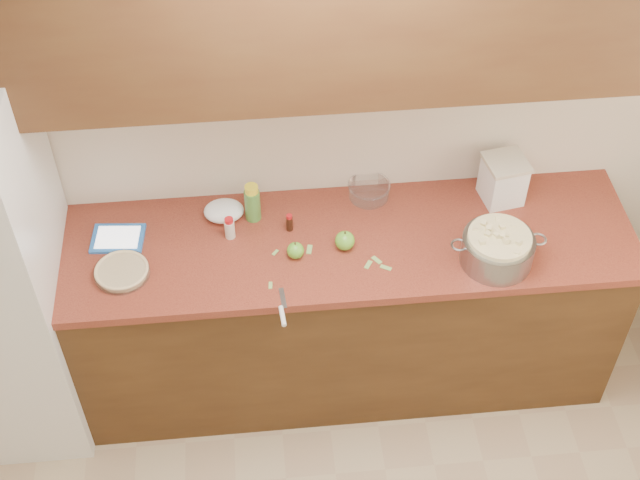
{
  "coord_description": "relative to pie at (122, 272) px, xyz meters",
  "views": [
    {
      "loc": [
        -0.27,
        -1.09,
        3.62
      ],
      "look_at": [
        -0.02,
        1.43,
        0.98
      ],
      "focal_mm": 50.0,
      "sensor_mm": 36.0,
      "label": 1
    }
  ],
  "objects": [
    {
      "name": "counter_run",
      "position": [
        0.83,
        0.11,
        -0.48
      ],
      "size": [
        2.64,
        0.68,
        0.92
      ],
      "color": "#4B2E15",
      "rests_on": "ground"
    },
    {
      "name": "upper_cabinets",
      "position": [
        0.83,
        0.26,
        1.01
      ],
      "size": [
        2.6,
        0.34,
        0.7
      ],
      "primitive_type": "cube",
      "color": "#503218",
      "rests_on": "room_shell"
    },
    {
      "name": "pie",
      "position": [
        0.0,
        0.0,
        0.0
      ],
      "size": [
        0.23,
        0.23,
        0.04
      ],
      "rotation": [
        0.0,
        0.0,
        0.15
      ],
      "color": "silver",
      "rests_on": "counter_run"
    },
    {
      "name": "colander",
      "position": [
        1.52,
        -0.07,
        0.05
      ],
      "size": [
        0.39,
        0.29,
        0.15
      ],
      "rotation": [
        0.0,
        0.0,
        -0.05
      ],
      "color": "gray",
      "rests_on": "counter_run"
    },
    {
      "name": "flour_canister",
      "position": [
        1.63,
        0.3,
        0.09
      ],
      "size": [
        0.2,
        0.2,
        0.21
      ],
      "rotation": [
        0.0,
        0.0,
        0.17
      ],
      "color": "white",
      "rests_on": "counter_run"
    },
    {
      "name": "tablet",
      "position": [
        -0.03,
        0.2,
        -0.01
      ],
      "size": [
        0.23,
        0.18,
        0.02
      ],
      "rotation": [
        0.0,
        0.0,
        -0.09
      ],
      "color": "blue",
      "rests_on": "counter_run"
    },
    {
      "name": "paring_knife",
      "position": [
        0.63,
        -0.27,
        -0.01
      ],
      "size": [
        0.03,
        0.2,
        0.02
      ],
      "rotation": [
        0.0,
        0.0,
        0.08
      ],
      "color": "gray",
      "rests_on": "counter_run"
    },
    {
      "name": "lemon_bottle",
      "position": [
        0.54,
        0.28,
        0.07
      ],
      "size": [
        0.07,
        0.07,
        0.18
      ],
      "rotation": [
        0.0,
        0.0,
        -0.13
      ],
      "color": "#4C8C38",
      "rests_on": "counter_run"
    },
    {
      "name": "cinnamon_shaker",
      "position": [
        0.44,
        0.17,
        0.03
      ],
      "size": [
        0.04,
        0.04,
        0.1
      ],
      "rotation": [
        0.0,
        0.0,
        -0.31
      ],
      "color": "beige",
      "rests_on": "counter_run"
    },
    {
      "name": "vanilla_bottle",
      "position": [
        0.69,
        0.19,
        0.02
      ],
      "size": [
        0.03,
        0.03,
        0.08
      ],
      "rotation": [
        0.0,
        0.0,
        -0.23
      ],
      "color": "black",
      "rests_on": "counter_run"
    },
    {
      "name": "mixing_bowl",
      "position": [
        1.06,
        0.36,
        0.02
      ],
      "size": [
        0.19,
        0.19,
        0.07
      ],
      "rotation": [
        0.0,
        0.0,
        0.38
      ],
      "color": "silver",
      "rests_on": "counter_run"
    },
    {
      "name": "paper_towel",
      "position": [
        0.42,
        0.29,
        0.02
      ],
      "size": [
        0.18,
        0.15,
        0.07
      ],
      "primitive_type": "ellipsoid",
      "rotation": [
        0.0,
        0.0,
        0.04
      ],
      "color": "white",
      "rests_on": "counter_run"
    },
    {
      "name": "apple_left",
      "position": [
        0.71,
        0.03,
        0.02
      ],
      "size": [
        0.07,
        0.07,
        0.08
      ],
      "color": "#5BA62A",
      "rests_on": "counter_run"
    },
    {
      "name": "apple_center",
      "position": [
        0.91,
        0.06,
        0.02
      ],
      "size": [
        0.08,
        0.08,
        0.09
      ],
      "color": "#5BA62A",
      "rests_on": "counter_run"
    },
    {
      "name": "peel_a",
      "position": [
        1.0,
        -0.04,
        -0.02
      ],
      "size": [
        0.04,
        0.05,
        0.0
      ],
      "primitive_type": "cube",
      "rotation": [
        0.0,
        0.0,
        -2.13
      ],
      "color": "#85B457",
      "rests_on": "counter_run"
    },
    {
      "name": "peel_b",
      "position": [
        1.07,
        -0.07,
        -0.02
      ],
      "size": [
        0.05,
        0.04,
        0.0
      ],
      "primitive_type": "cube",
      "rotation": [
        0.0,
        0.0,
        2.62
      ],
      "color": "#85B457",
      "rests_on": "counter_run"
    },
    {
      "name": "peel_c",
      "position": [
        0.77,
        0.06,
        -0.02
      ],
      "size": [
        0.03,
        0.05,
        0.0
      ],
      "primitive_type": "cube",
      "rotation": [
        0.0,
        0.0,
        -1.79
      ],
      "color": "#85B457",
      "rests_on": "counter_run"
    },
    {
      "name": "peel_d",
      "position": [
        0.59,
        -0.12,
        -0.02
      ],
      "size": [
        0.02,
        0.04,
        0.0
      ],
      "primitive_type": "cube",
      "rotation": [
        0.0,
        0.0,
        -1.65
      ],
      "color": "#85B457",
      "rests_on": "counter_run"
    },
    {
      "name": "peel_e",
      "position": [
        1.04,
        -0.02,
        -0.02
      ],
      "size": [
        0.04,
        0.05,
        0.0
      ],
      "primitive_type": "cube",
      "rotation": [
        0.0,
        0.0,
        2.2
      ],
      "color": "#85B457",
      "rests_on": "counter_run"
    },
    {
      "name": "peel_f",
      "position": [
        0.62,
        0.06,
        -0.02
      ],
      "size": [
        0.03,
        0.03,
        0.0
      ],
      "primitive_type": "cube",
      "rotation": [
        0.0,
        0.0,
        -2.24
      ],
      "color": "#85B457",
      "rests_on": "counter_run"
    }
  ]
}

